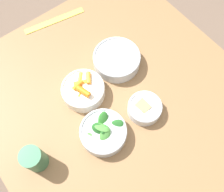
{
  "coord_description": "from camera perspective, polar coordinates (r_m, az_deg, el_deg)",
  "views": [
    {
      "loc": [
        -0.26,
        -0.29,
        1.65
      ],
      "look_at": [
        -0.02,
        0.01,
        0.79
      ],
      "focal_mm": 40.0,
      "sensor_mm": 36.0,
      "label": 1
    }
  ],
  "objects": [
    {
      "name": "bowl_carrots",
      "position": [
        0.96,
        -6.59,
        1.37
      ],
      "size": [
        0.17,
        0.17,
        0.07
      ],
      "color": "silver",
      "rests_on": "dining_table"
    },
    {
      "name": "bowl_beans_hotdog",
      "position": [
        1.02,
        1.07,
        8.3
      ],
      "size": [
        0.19,
        0.19,
        0.05
      ],
      "color": "silver",
      "rests_on": "dining_table"
    },
    {
      "name": "ruler",
      "position": [
        1.2,
        -12.98,
        16.43
      ],
      "size": [
        0.28,
        0.08,
        0.0
      ],
      "color": "#EADB4C",
      "rests_on": "dining_table"
    },
    {
      "name": "cup",
      "position": [
        0.88,
        -17.34,
        -13.58
      ],
      "size": [
        0.07,
        0.07,
        0.11
      ],
      "color": "#336B47",
      "rests_on": "dining_table"
    },
    {
      "name": "bowl_greens",
      "position": [
        0.89,
        -2.01,
        -8.23
      ],
      "size": [
        0.17,
        0.17,
        0.08
      ],
      "color": "silver",
      "rests_on": "dining_table"
    },
    {
      "name": "ground_plane",
      "position": [
        1.69,
        0.79,
        -10.98
      ],
      "size": [
        10.0,
        10.0,
        0.0
      ],
      "primitive_type": "plane",
      "color": "brown"
    },
    {
      "name": "bowl_cookies",
      "position": [
        0.93,
        7.5,
        -2.7
      ],
      "size": [
        0.13,
        0.13,
        0.05
      ],
      "color": "silver",
      "rests_on": "dining_table"
    },
    {
      "name": "dining_table",
      "position": [
        1.07,
        1.22,
        -3.07
      ],
      "size": [
        0.99,
        1.09,
        0.76
      ],
      "color": "olive",
      "rests_on": "ground_plane"
    }
  ]
}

